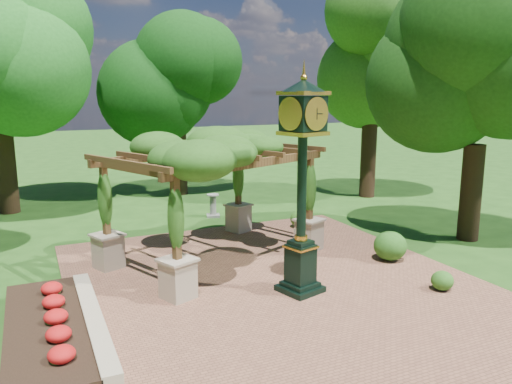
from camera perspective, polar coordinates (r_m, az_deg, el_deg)
name	(u,v)px	position (r m, az deg, el deg)	size (l,w,h in m)	color
ground	(301,303)	(12.04, 5.11, -12.47)	(120.00, 120.00, 0.00)	#1E4714
brick_plaza	(281,287)	(12.84, 2.85, -10.79)	(10.00, 12.00, 0.04)	brown
border_wall	(94,323)	(11.09, -18.08, -14.05)	(0.35, 5.00, 0.40)	#C6B793
flower_bed	(46,333)	(11.06, -22.85, -14.59)	(1.50, 5.00, 0.36)	red
pedestal_clock	(302,168)	(11.76, 5.32, 2.79)	(1.27, 1.27, 5.22)	black
pergola	(213,156)	(14.27, -4.98, 4.14)	(6.93, 5.70, 3.75)	tan
sundial	(213,207)	(19.84, -4.93, -1.71)	(0.63, 0.63, 0.91)	gray
shrub_front	(442,281)	(13.33, 20.51, -9.46)	(0.54, 0.54, 0.49)	#295D1A
shrub_mid	(390,246)	(15.10, 15.08, -5.96)	(0.95, 0.95, 0.86)	#255818
shrub_back	(300,219)	(18.17, 5.06, -3.05)	(0.71, 0.71, 0.64)	#32691E
tree_north	(177,72)	(24.14, -9.07, 13.39)	(4.55, 4.55, 8.45)	#302113
tree_east_far	(373,46)	(23.92, 13.25, 15.95)	(5.26, 5.26, 10.05)	#321E13
tree_east_near	(482,66)	(17.68, 24.40, 12.97)	(4.61, 4.61, 8.25)	black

